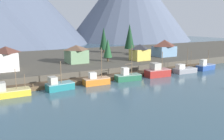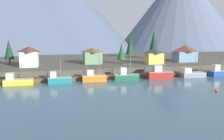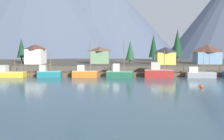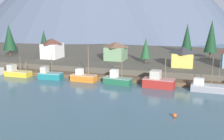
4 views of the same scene
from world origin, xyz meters
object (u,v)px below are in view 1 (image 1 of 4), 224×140
at_px(fishing_boat_blue, 205,66).
at_px(conifer_near_right, 130,36).
at_px(fishing_boat_teal, 59,85).
at_px(house_white, 6,58).
at_px(conifer_near_left, 104,38).
at_px(fishing_boat_yellow, 10,92).
at_px(fishing_boat_red, 157,72).
at_px(conifer_mid_left, 108,48).
at_px(house_blue, 164,48).
at_px(fishing_boat_orange, 96,80).
at_px(fishing_boat_grey, 184,70).
at_px(house_green, 76,54).
at_px(fishing_boat_green, 128,76).
at_px(house_yellow, 140,52).

distance_m(fishing_boat_blue, conifer_near_right, 34.12).
bearing_deg(fishing_boat_teal, conifer_near_right, 33.46).
xyz_separation_m(house_white, conifer_near_left, (41.25, 22.84, 2.80)).
xyz_separation_m(fishing_boat_yellow, fishing_boat_teal, (10.17, -0.21, 0.10)).
relative_size(fishing_boat_yellow, conifer_near_left, 0.66).
bearing_deg(conifer_near_right, conifer_near_left, 134.02).
distance_m(fishing_boat_red, fishing_boat_blue, 20.14).
distance_m(fishing_boat_yellow, conifer_near_left, 58.95).
bearing_deg(conifer_mid_left, fishing_boat_teal, -141.93).
distance_m(fishing_boat_yellow, house_blue, 59.82).
height_order(fishing_boat_orange, conifer_mid_left, conifer_mid_left).
bearing_deg(conifer_near_right, house_blue, -65.82).
bearing_deg(fishing_boat_grey, house_blue, 69.38).
height_order(fishing_boat_teal, fishing_boat_blue, fishing_boat_teal).
relative_size(house_green, conifer_near_left, 0.63).
height_order(fishing_boat_yellow, fishing_boat_blue, fishing_boat_blue).
relative_size(fishing_boat_grey, fishing_boat_blue, 1.05).
relative_size(house_green, conifer_mid_left, 0.91).
xyz_separation_m(fishing_boat_red, fishing_boat_blue, (20.14, 0.07, -0.33)).
distance_m(fishing_boat_red, house_white, 41.12).
height_order(fishing_boat_green, house_white, fishing_boat_green).
xyz_separation_m(fishing_boat_orange, house_green, (2.75, 19.69, 4.28)).
distance_m(house_green, conifer_near_left, 28.91).
distance_m(house_yellow, conifer_near_right, 19.71).
bearing_deg(house_green, conifer_near_left, 44.52).
distance_m(fishing_boat_blue, house_white, 59.90).
height_order(fishing_boat_orange, house_yellow, fishing_boat_orange).
distance_m(fishing_boat_teal, fishing_boat_grey, 39.02).
xyz_separation_m(fishing_boat_blue, house_blue, (-1.67, 17.82, 4.60)).
relative_size(house_white, house_yellow, 1.19).
relative_size(fishing_boat_teal, fishing_boat_blue, 0.89).
bearing_deg(conifer_mid_left, conifer_near_right, 38.58).
height_order(fishing_boat_orange, fishing_boat_grey, fishing_boat_orange).
relative_size(house_green, conifer_near_right, 0.55).
relative_size(fishing_boat_orange, house_yellow, 1.53).
bearing_deg(house_blue, house_green, 176.38).
xyz_separation_m(fishing_boat_teal, fishing_boat_red, (28.36, -0.16, 0.32)).
height_order(house_yellow, conifer_near_right, conifer_near_right).
distance_m(fishing_boat_red, conifer_near_right, 35.27).
relative_size(fishing_boat_grey, conifer_mid_left, 1.04).
distance_m(fishing_boat_green, conifer_mid_left, 18.57).
bearing_deg(house_blue, fishing_boat_orange, -154.98).
bearing_deg(fishing_boat_teal, fishing_boat_yellow, 173.95).
relative_size(fishing_boat_red, conifer_near_right, 0.59).
xyz_separation_m(fishing_boat_yellow, fishing_boat_red, (38.53, -0.37, 0.42)).
height_order(fishing_boat_yellow, fishing_boat_red, fishing_boat_red).
height_order(fishing_boat_yellow, house_blue, house_blue).
distance_m(fishing_boat_orange, fishing_boat_green, 9.06).
bearing_deg(conifer_near_right, fishing_boat_blue, -75.89).
bearing_deg(house_white, fishing_boat_green, -32.51).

